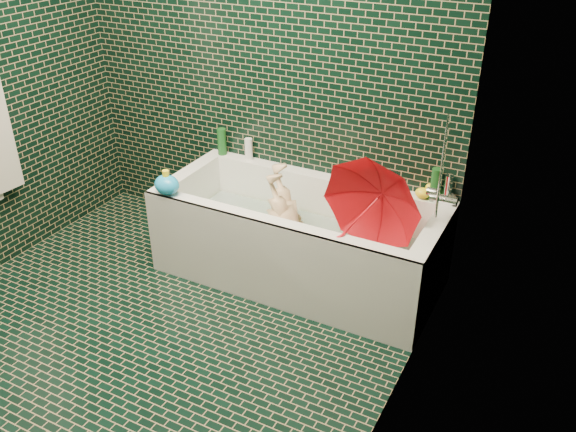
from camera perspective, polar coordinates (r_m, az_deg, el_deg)
The scene contains 18 objects.
floor at distance 3.40m, azimuth -13.98°, elevation -12.03°, with size 2.80×2.80×0.00m, color black.
wall_back at distance 3.84m, azimuth -2.41°, elevation 14.91°, with size 2.80×2.80×0.00m, color black.
wall_right at distance 2.12m, azimuth 9.51°, elevation 2.56°, with size 2.80×2.80×0.00m, color black.
bathtub at distance 3.73m, azimuth 0.95°, elevation -2.93°, with size 1.70×0.75×0.55m.
bath_mat at distance 3.77m, azimuth 1.07°, elevation -3.52°, with size 1.35×0.47×0.01m, color green.
water at distance 3.69m, azimuth 1.09°, elevation -1.64°, with size 1.48×0.53×0.00m, color silver.
faucet at distance 3.23m, azimuth 14.14°, elevation 2.17°, with size 0.18×0.19×0.55m.
child at distance 3.67m, azimuth 0.34°, elevation -1.68°, with size 0.31×0.20×0.84m, color #DBB488.
umbrella at distance 3.34m, azimuth 7.02°, elevation 0.21°, with size 0.57×0.57×0.50m, color red.
soap_bottle_a at distance 3.62m, azimuth 14.88°, elevation 1.17°, with size 0.09×0.10×0.25m, color white.
soap_bottle_b at distance 3.64m, azimuth 13.24°, elevation 1.56°, with size 0.08×0.08×0.18m, color #4F1E71.
soap_bottle_c at distance 3.63m, azimuth 13.20°, elevation 1.42°, with size 0.14×0.14×0.17m, color #164E1B.
bottle_right_tall at distance 3.59m, azimuth 13.61°, elevation 2.86°, with size 0.06×0.06×0.20m, color #164E1B.
bottle_right_pump at distance 3.58m, azimuth 14.73°, elevation 2.42°, with size 0.05×0.05×0.18m, color silver.
bottle_left_tall at distance 4.14m, azimuth -6.20°, elevation 6.94°, with size 0.06×0.06×0.18m, color #164E1B.
bottle_left_short at distance 4.05m, azimuth -3.70°, elevation 6.28°, with size 0.05×0.05×0.14m, color white.
rubber_duck at distance 3.62m, azimuth 12.59°, elevation 2.20°, with size 0.12×0.10×0.09m.
bath_toy at distance 3.64m, azimuth -11.27°, elevation 2.91°, with size 0.19×0.18×0.15m.
Camera 1 is at (1.86, -1.83, 2.18)m, focal length 38.00 mm.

